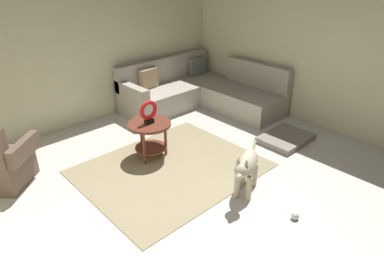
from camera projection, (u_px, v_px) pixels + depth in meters
name	position (u px, v px, depth m)	size (l,w,h in m)	color
ground_plane	(199.00, 200.00, 4.06)	(6.00, 6.00, 0.10)	silver
wall_back	(72.00, 45.00, 5.38)	(6.00, 0.12, 2.70)	beige
wall_right	(335.00, 47.00, 5.25)	(0.12, 6.00, 2.70)	beige
area_rug	(171.00, 168.00, 4.58)	(2.30, 1.90, 0.01)	tan
sectional_couch	(200.00, 93.00, 6.46)	(2.20, 2.25, 0.88)	#B2A899
side_table	(150.00, 131.00, 4.69)	(0.60, 0.60, 0.54)	brown
torus_sculpture	(149.00, 111.00, 4.56)	(0.28, 0.08, 0.33)	black
dog_bed_mat	(286.00, 138.00, 5.28)	(0.80, 0.60, 0.09)	gray
dog	(246.00, 167.00, 3.93)	(0.79, 0.43, 0.63)	beige
dog_toy_ball	(295.00, 216.00, 3.66)	(0.09, 0.09, 0.09)	silver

